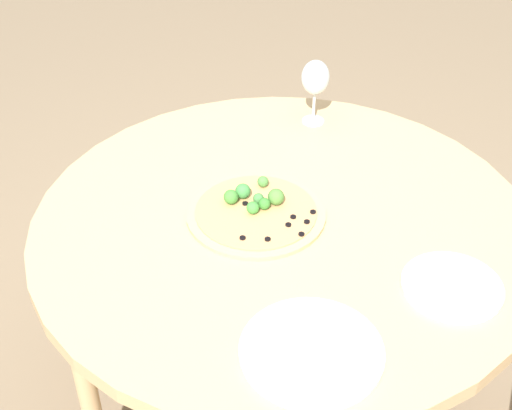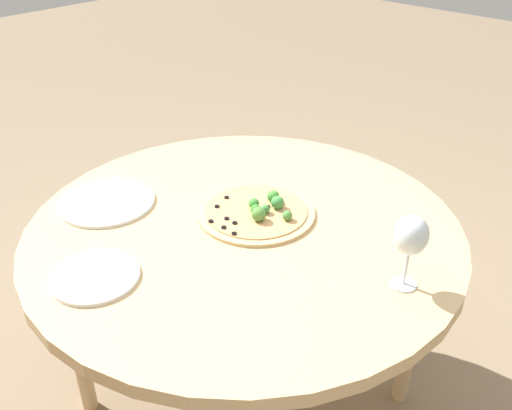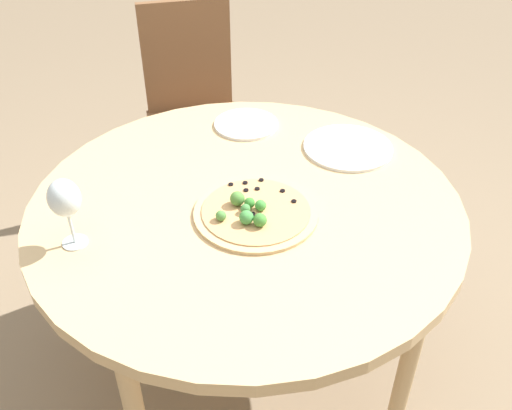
# 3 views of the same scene
# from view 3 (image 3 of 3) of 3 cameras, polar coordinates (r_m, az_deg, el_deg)

# --- Properties ---
(ground_plane) EXTENTS (12.00, 12.00, 0.00)m
(ground_plane) POSITION_cam_3_polar(r_m,az_deg,el_deg) (2.08, -0.83, -15.58)
(ground_plane) COLOR #847056
(dining_table) EXTENTS (1.20, 1.20, 0.71)m
(dining_table) POSITION_cam_3_polar(r_m,az_deg,el_deg) (1.61, -1.03, -1.25)
(dining_table) COLOR tan
(dining_table) RESTS_ON ground_plane
(chair) EXTENTS (0.40, 0.40, 0.93)m
(chair) POSITION_cam_3_polar(r_m,az_deg,el_deg) (2.52, -6.14, 9.54)
(chair) COLOR brown
(chair) RESTS_ON ground_plane
(pizza) EXTENTS (0.33, 0.33, 0.05)m
(pizza) POSITION_cam_3_polar(r_m,az_deg,el_deg) (1.52, -0.14, -0.66)
(pizza) COLOR tan
(pizza) RESTS_ON dining_table
(wine_glass) EXTENTS (0.08, 0.08, 0.19)m
(wine_glass) POSITION_cam_3_polar(r_m,az_deg,el_deg) (1.42, -18.61, 0.53)
(wine_glass) COLOR silver
(wine_glass) RESTS_ON dining_table
(plate_near) EXTENTS (0.21, 0.21, 0.01)m
(plate_near) POSITION_cam_3_polar(r_m,az_deg,el_deg) (1.93, -0.99, 8.09)
(plate_near) COLOR silver
(plate_near) RESTS_ON dining_table
(plate_far) EXTENTS (0.28, 0.28, 0.01)m
(plate_far) POSITION_cam_3_polar(r_m,az_deg,el_deg) (1.82, 9.18, 5.71)
(plate_far) COLOR silver
(plate_far) RESTS_ON dining_table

